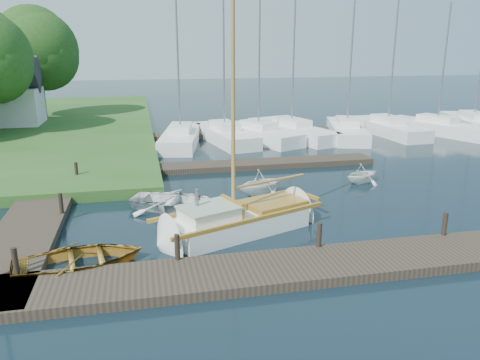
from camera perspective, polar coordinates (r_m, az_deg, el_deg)
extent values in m
plane|color=black|center=(19.48, 0.00, -3.40)|extent=(160.00, 160.00, 0.00)
cube|color=#31271B|center=(14.07, 5.26, -10.76)|extent=(18.00, 2.20, 0.30)
cube|color=#31271B|center=(21.34, -22.75, -2.51)|extent=(2.20, 18.00, 0.30)
cube|color=#31271B|center=(25.94, 1.29, 1.90)|extent=(14.00, 1.60, 0.30)
cube|color=#31271B|center=(37.23, 9.95, 5.99)|extent=(30.00, 1.60, 0.30)
cylinder|color=black|center=(14.64, -25.71, -8.90)|extent=(0.16, 0.16, 0.80)
cylinder|color=black|center=(14.21, -7.66, -8.10)|extent=(0.16, 0.16, 0.80)
cylinder|color=black|center=(15.17, 9.63, -6.59)|extent=(0.16, 0.16, 0.80)
cylinder|color=black|center=(17.29, 23.69, -4.91)|extent=(0.16, 0.16, 0.80)
cylinder|color=black|center=(19.12, -20.99, -2.66)|extent=(0.16, 0.16, 0.80)
cylinder|color=black|center=(23.88, -19.32, 1.10)|extent=(0.16, 0.16, 0.80)
cube|color=white|center=(16.98, -0.21, -5.56)|extent=(5.39, 3.69, 0.90)
cone|color=white|center=(18.73, 7.61, -3.61)|extent=(1.93, 2.30, 1.96)
cone|color=white|center=(15.67, -9.33, -7.68)|extent=(1.65, 2.19, 1.96)
cube|color=#8E601B|center=(17.55, -1.91, -3.06)|extent=(5.81, 2.38, 0.14)
cube|color=#8E601B|center=(16.07, 1.64, -4.89)|extent=(5.81, 2.38, 0.14)
cube|color=#8E601B|center=(18.79, 8.47, -1.93)|extent=(0.51, 1.07, 0.14)
cube|color=white|center=(16.15, -3.78, -4.20)|extent=(2.19, 1.96, 0.44)
cube|color=#9FB195|center=(16.07, -3.80, -3.36)|extent=(2.32, 2.09, 0.08)
cube|color=#8E601B|center=(16.59, -0.94, -3.32)|extent=(0.62, 1.35, 0.60)
cylinder|color=slate|center=(16.08, -5.28, -2.15)|extent=(0.12, 0.12, 0.60)
cube|color=#8E601B|center=(17.67, 4.12, -2.82)|extent=(2.60, 2.20, 0.20)
cylinder|color=#A47734|center=(15.76, -0.85, 10.21)|extent=(0.14, 0.14, 8.40)
cylinder|color=#A47734|center=(17.28, 3.66, -0.12)|extent=(3.01, 1.26, 0.10)
imported|color=#8E601B|center=(15.03, -18.99, -8.78)|extent=(4.21, 3.33, 0.78)
imported|color=white|center=(19.41, -7.69, -2.35)|extent=(4.75, 4.21, 0.81)
imported|color=white|center=(21.10, 2.65, -0.06)|extent=(3.04, 2.86, 1.28)
imported|color=white|center=(23.71, 14.72, 0.97)|extent=(2.50, 2.34, 1.07)
cube|color=white|center=(32.08, -7.25, 5.06)|extent=(3.64, 7.89, 0.90)
cube|color=white|center=(31.96, -7.29, 6.29)|extent=(1.89, 2.88, 0.50)
cylinder|color=slate|center=(31.53, -7.58, 14.12)|extent=(0.12, 0.12, 9.22)
cube|color=white|center=(32.92, -1.89, 5.46)|extent=(3.61, 8.13, 0.90)
cube|color=white|center=(32.80, -1.91, 6.66)|extent=(1.88, 2.96, 0.50)
cylinder|color=slate|center=(32.40, -1.97, 13.65)|extent=(0.12, 0.12, 8.49)
cube|color=white|center=(33.23, 2.26, 5.55)|extent=(5.01, 7.78, 0.90)
cube|color=white|center=(33.12, 2.28, 6.75)|extent=(2.33, 2.97, 0.50)
cylinder|color=slate|center=(32.69, 2.38, 15.50)|extent=(0.12, 0.12, 10.58)
cube|color=white|center=(34.81, 6.28, 5.95)|extent=(4.72, 9.26, 0.90)
cube|color=white|center=(34.69, 6.32, 7.09)|extent=(2.26, 3.42, 0.50)
cylinder|color=slate|center=(34.28, 6.60, 15.83)|extent=(0.12, 0.12, 11.05)
cube|color=white|center=(35.53, 12.86, 5.85)|extent=(4.55, 8.54, 0.90)
cube|color=white|center=(35.42, 12.93, 6.96)|extent=(2.20, 3.18, 0.50)
cylinder|color=slate|center=(35.02, 13.43, 14.81)|extent=(0.12, 0.12, 10.19)
cube|color=white|center=(37.45, 17.53, 6.01)|extent=(2.77, 8.16, 0.90)
cube|color=white|center=(37.34, 17.62, 7.07)|extent=(1.60, 2.90, 0.50)
cylinder|color=slate|center=(36.96, 18.28, 14.67)|extent=(0.12, 0.12, 10.41)
cube|color=white|center=(38.98, 22.85, 5.87)|extent=(5.27, 8.42, 0.90)
cube|color=white|center=(38.88, 22.96, 6.88)|extent=(2.42, 3.20, 0.50)
cylinder|color=slate|center=(38.53, 23.62, 12.82)|extent=(0.12, 0.12, 8.60)
cube|color=white|center=(42.13, 26.54, 6.11)|extent=(4.56, 9.34, 0.90)
cube|color=white|center=(42.04, 26.66, 7.05)|extent=(2.20, 3.44, 0.50)
cube|color=white|center=(41.47, -26.51, 8.02)|extent=(5.00, 4.00, 2.80)
cube|color=#313136|center=(41.28, -26.93, 11.36)|extent=(5.25, 2.88, 2.88)
cylinder|color=#332114|center=(44.89, -22.89, 9.49)|extent=(0.36, 0.36, 3.67)
sphere|color=#213E15|center=(44.70, -23.42, 14.28)|extent=(6.73, 6.73, 6.73)
sphere|color=#213E15|center=(44.33, -22.77, 13.68)|extent=(5.71, 5.71, 5.71)
sphere|color=#213E15|center=(45.17, -23.94, 15.14)|extent=(6.12, 6.12, 6.12)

